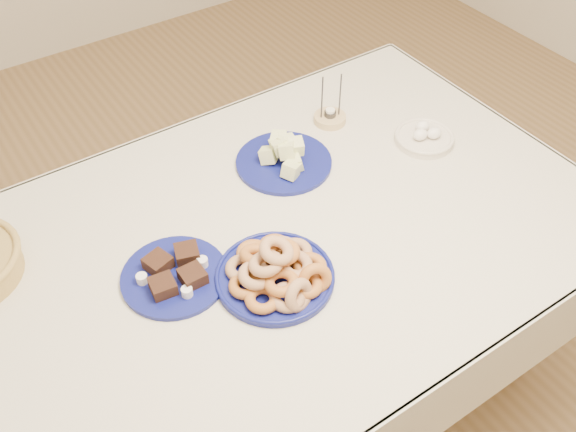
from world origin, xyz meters
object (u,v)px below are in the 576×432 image
(dining_table, at_px, (278,260))
(brownie_plate, at_px, (175,274))
(egg_bowl, at_px, (424,137))
(donut_platter, at_px, (277,272))
(melon_plate, at_px, (285,157))
(candle_holder, at_px, (330,118))

(dining_table, relative_size, brownie_plate, 6.57)
(brownie_plate, bearing_deg, egg_bowl, 3.82)
(dining_table, distance_m, donut_platter, 0.21)
(donut_platter, bearing_deg, melon_plate, 53.73)
(brownie_plate, bearing_deg, dining_table, -1.97)
(candle_holder, bearing_deg, dining_table, -142.40)
(dining_table, height_order, egg_bowl, egg_bowl)
(dining_table, bearing_deg, egg_bowl, 6.72)
(donut_platter, bearing_deg, egg_bowl, 17.01)
(donut_platter, relative_size, egg_bowl, 1.59)
(dining_table, relative_size, candle_holder, 10.46)
(brownie_plate, relative_size, egg_bowl, 1.27)
(melon_plate, relative_size, brownie_plate, 1.24)
(dining_table, distance_m, melon_plate, 0.30)
(candle_holder, height_order, egg_bowl, candle_holder)
(brownie_plate, xyz_separation_m, candle_holder, (0.68, 0.29, 0.00))
(melon_plate, distance_m, candle_holder, 0.25)
(candle_holder, bearing_deg, melon_plate, -158.14)
(dining_table, bearing_deg, melon_plate, 51.98)
(dining_table, xyz_separation_m, brownie_plate, (-0.28, 0.01, 0.12))
(melon_plate, relative_size, egg_bowl, 1.58)
(melon_plate, distance_m, egg_bowl, 0.42)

